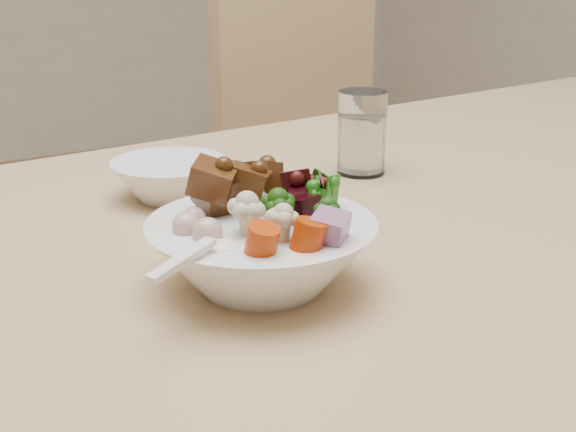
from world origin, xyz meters
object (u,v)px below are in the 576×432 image
Objects in this scene: food_bowl at (262,249)px; water_glass at (362,136)px; side_bowl at (170,180)px; dining_table at (506,240)px; chair_far at (336,189)px.

food_bowl is 1.89× the size of water_glass.
food_bowl is 0.27m from side_bowl.
water_glass reaches higher than dining_table.
water_glass is at bearing 131.60° from dining_table.
chair_far is 1.00m from food_bowl.
water_glass is (0.28, 0.24, 0.01)m from food_bowl.
dining_table is 15.24× the size of water_glass.
food_bowl reaches higher than dining_table.
water_glass is at bearing -6.62° from side_bowl.
dining_table is at bearing -22.84° from side_bowl.
water_glass is (-0.32, -0.52, 0.27)m from chair_far.
chair_far reaches higher than dining_table.
water_glass is 0.26m from side_bowl.
dining_table is at bearing -115.84° from chair_far.
food_bowl is 0.37m from water_glass.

